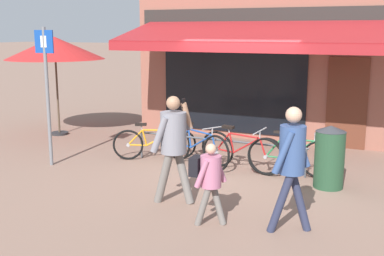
{
  "coord_description": "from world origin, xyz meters",
  "views": [
    {
      "loc": [
        3.22,
        -8.79,
        2.69
      ],
      "look_at": [
        -0.09,
        -1.48,
        1.05
      ],
      "focal_mm": 45.0,
      "sensor_mm": 36.0,
      "label": 1
    }
  ],
  "objects": [
    {
      "name": "bicycle_red",
      "position": [
        0.37,
        -0.22,
        0.39
      ],
      "size": [
        1.79,
        0.59,
        0.89
      ],
      "rotation": [
        0.08,
        0.0,
        -0.18
      ],
      "color": "black",
      "rests_on": "ground_plane"
    },
    {
      "name": "shop_front",
      "position": [
        -0.06,
        4.03,
        2.83
      ],
      "size": [
        6.76,
        5.0,
        5.68
      ],
      "color": "#8E5647",
      "rests_on": "ground_plane"
    },
    {
      "name": "bicycle_blue",
      "position": [
        -0.57,
        -0.2,
        0.39
      ],
      "size": [
        1.71,
        0.8,
        0.86
      ],
      "rotation": [
        -0.03,
        0.0,
        -0.41
      ],
      "color": "black",
      "rests_on": "ground_plane"
    },
    {
      "name": "litter_bin",
      "position": [
        2.08,
        -0.52,
        0.55
      ],
      "size": [
        0.52,
        0.52,
        1.1
      ],
      "color": "#23472D",
      "rests_on": "ground_plane"
    },
    {
      "name": "pedestrian_child",
      "position": [
        0.8,
        -2.89,
        0.72
      ],
      "size": [
        0.5,
        0.48,
        1.18
      ],
      "rotation": [
        0.0,
        0.0,
        0.01
      ],
      "color": "slate",
      "rests_on": "ground_plane"
    },
    {
      "name": "pedestrian_second_adult",
      "position": [
        1.89,
        -2.65,
        1.05
      ],
      "size": [
        0.57,
        0.61,
        1.73
      ],
      "rotation": [
        0.0,
        0.0,
        0.13
      ],
      "color": "#282D47",
      "rests_on": "ground_plane"
    },
    {
      "name": "ground_plane",
      "position": [
        0.0,
        0.0,
        0.0
      ],
      "size": [
        160.0,
        160.0,
        0.0
      ],
      "primitive_type": "plane",
      "color": "#846656"
    },
    {
      "name": "bicycle_orange",
      "position": [
        -1.56,
        -0.15,
        0.35
      ],
      "size": [
        1.59,
        0.85,
        0.78
      ],
      "rotation": [
        0.01,
        0.0,
        0.47
      ],
      "color": "black",
      "rests_on": "ground_plane"
    },
    {
      "name": "cafe_parasol",
      "position": [
        -5.04,
        1.01,
        2.23
      ],
      "size": [
        2.5,
        2.5,
        2.52
      ],
      "color": "#4C3D2D",
      "rests_on": "ground_plane"
    },
    {
      "name": "parking_sign",
      "position": [
        -3.27,
        -1.38,
        1.67
      ],
      "size": [
        0.44,
        0.07,
        2.75
      ],
      "color": "slate",
      "rests_on": "ground_plane"
    },
    {
      "name": "bike_rack_rail",
      "position": [
        -0.15,
        -0.11,
        0.48
      ],
      "size": [
        3.59,
        0.04,
        0.57
      ],
      "color": "#47494F",
      "rests_on": "ground_plane"
    },
    {
      "name": "pedestrian_adult",
      "position": [
        -0.03,
        -2.3,
        1.04
      ],
      "size": [
        0.64,
        0.62,
        1.72
      ],
      "rotation": [
        0.0,
        0.0,
        -0.15
      ],
      "color": "slate",
      "rests_on": "ground_plane"
    },
    {
      "name": "bicycle_green",
      "position": [
        1.35,
        -0.11,
        0.38
      ],
      "size": [
        1.69,
        0.61,
        0.87
      ],
      "rotation": [
        -0.15,
        0.0,
        0.18
      ],
      "color": "black",
      "rests_on": "ground_plane"
    }
  ]
}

